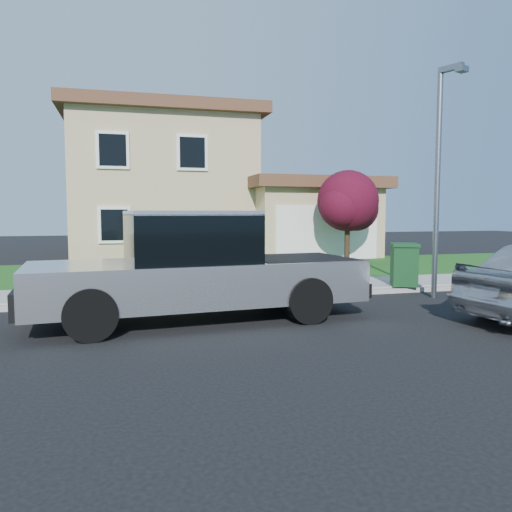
{
  "coord_description": "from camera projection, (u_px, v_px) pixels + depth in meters",
  "views": [
    {
      "loc": [
        -1.94,
        -8.64,
        2.1
      ],
      "look_at": [
        0.75,
        1.3,
        1.2
      ],
      "focal_mm": 35.0,
      "sensor_mm": 36.0,
      "label": 1
    }
  ],
  "objects": [
    {
      "name": "sidewalk",
      "position": [
        238.0,
        290.0,
        13.09
      ],
      "size": [
        40.0,
        2.0,
        0.15
      ],
      "primitive_type": "cube",
      "color": "gray",
      "rests_on": "ground"
    },
    {
      "name": "street_lamp",
      "position": [
        440.0,
        169.0,
        12.03
      ],
      "size": [
        0.43,
        0.72,
        5.54
      ],
      "rotation": [
        0.0,
        0.0,
        0.37
      ],
      "color": "slate",
      "rests_on": "ground"
    },
    {
      "name": "woman",
      "position": [
        222.0,
        272.0,
        11.28
      ],
      "size": [
        0.61,
        0.48,
        1.62
      ],
      "rotation": [
        0.0,
        0.0,
        2.88
      ],
      "color": "tan",
      "rests_on": "ground"
    },
    {
      "name": "pickup_truck",
      "position": [
        197.0,
        269.0,
        9.7
      ],
      "size": [
        6.64,
        2.73,
        2.13
      ],
      "rotation": [
        0.0,
        0.0,
        0.08
      ],
      "color": "black",
      "rests_on": "ground"
    },
    {
      "name": "ground",
      "position": [
        235.0,
        329.0,
        8.99
      ],
      "size": [
        80.0,
        80.0,
        0.0
      ],
      "primitive_type": "plane",
      "color": "black",
      "rests_on": "ground"
    },
    {
      "name": "ornamental_tree",
      "position": [
        348.0,
        204.0,
        19.61
      ],
      "size": [
        2.66,
        2.4,
        3.66
      ],
      "color": "black",
      "rests_on": "lawn"
    },
    {
      "name": "trash_bin",
      "position": [
        404.0,
        264.0,
        13.3
      ],
      "size": [
        0.95,
        1.0,
        1.13
      ],
      "rotation": [
        0.0,
        0.0,
        -0.4
      ],
      "color": "#0F3818",
      "rests_on": "sidewalk"
    },
    {
      "name": "lawn",
      "position": [
        209.0,
        271.0,
        17.42
      ],
      "size": [
        40.0,
        7.0,
        0.1
      ],
      "primitive_type": "cube",
      "color": "#174614",
      "rests_on": "ground"
    },
    {
      "name": "house",
      "position": [
        188.0,
        191.0,
        24.81
      ],
      "size": [
        14.0,
        11.3,
        6.85
      ],
      "color": "tan",
      "rests_on": "ground"
    },
    {
      "name": "curb",
      "position": [
        249.0,
        297.0,
        12.04
      ],
      "size": [
        40.0,
        0.2,
        0.12
      ],
      "primitive_type": "cube",
      "color": "gray",
      "rests_on": "ground"
    }
  ]
}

